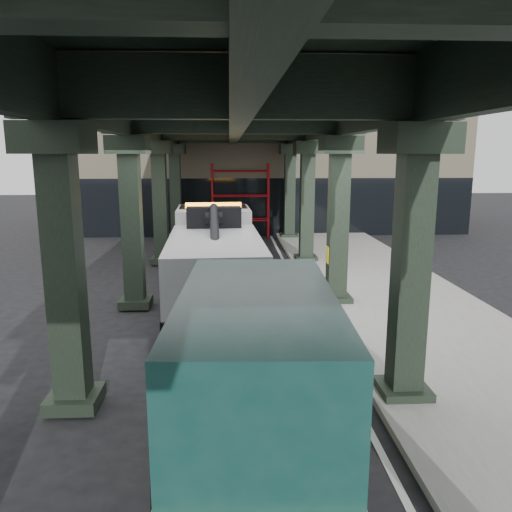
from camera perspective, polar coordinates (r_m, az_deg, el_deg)
name	(u,v)px	position (r m, az deg, el deg)	size (l,w,h in m)	color
ground	(253,329)	(13.22, -0.33, -8.30)	(90.00, 90.00, 0.00)	black
sidewalk	(397,301)	(15.92, 15.78, -5.00)	(5.00, 40.00, 0.15)	gray
lane_stripe	(306,305)	(15.28, 5.73, -5.58)	(0.12, 38.00, 0.01)	silver
viaduct	(235,119)	(14.45, -2.38, 15.39)	(7.40, 32.00, 6.40)	black
building	(270,162)	(32.53, 1.56, 10.70)	(22.00, 10.00, 8.00)	#C6B793
scaffolding	(240,199)	(27.18, -1.80, 6.53)	(3.08, 0.88, 4.00)	#A90D14
tow_truck	(215,252)	(15.79, -4.75, 0.42)	(3.00, 9.19, 2.98)	black
towed_van	(257,358)	(8.00, 0.12, -11.63)	(2.72, 6.27, 2.50)	#103C37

